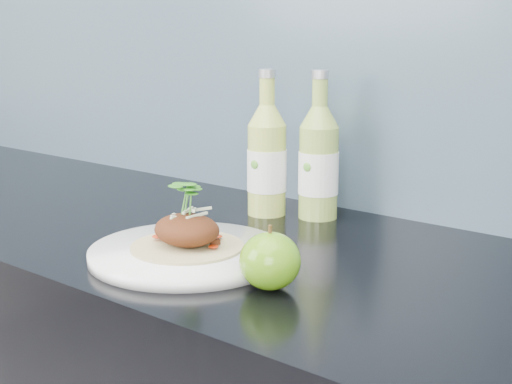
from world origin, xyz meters
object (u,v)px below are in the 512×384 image
dinner_plate (187,253)px  cider_bottle_right (319,163)px  green_apple (270,261)px  cider_bottle_left (267,160)px

dinner_plate → cider_bottle_right: cider_bottle_right is taller
green_apple → cider_bottle_right: size_ratio=0.36×
dinner_plate → cider_bottle_right: (0.02, 0.31, 0.09)m
cider_bottle_left → cider_bottle_right: same height
green_apple → cider_bottle_right: cider_bottle_right is taller
cider_bottle_left → cider_bottle_right: size_ratio=1.00×
green_apple → cider_bottle_left: (-0.24, 0.30, 0.06)m
cider_bottle_right → cider_bottle_left: bearing=-160.2°
dinner_plate → cider_bottle_right: bearing=86.9°
cider_bottle_right → green_apple: bearing=-69.6°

